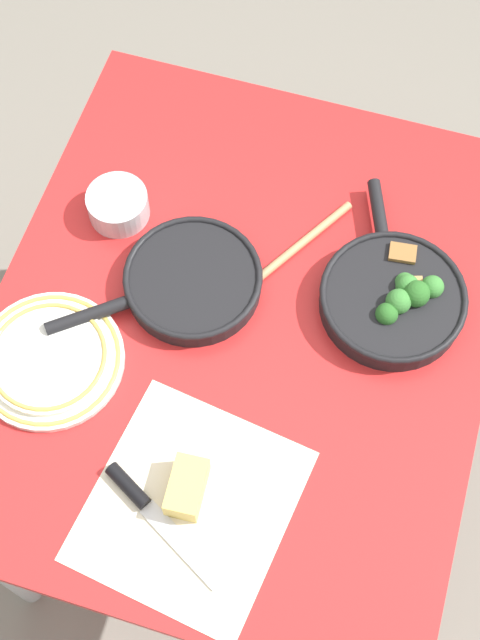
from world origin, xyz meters
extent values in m
plane|color=slate|center=(0.00, 0.00, 0.00)|extent=(14.00, 14.00, 0.00)
cube|color=red|center=(0.00, 0.00, 0.75)|extent=(1.04, 0.87, 0.03)
cylinder|color=#BCBCC1|center=(0.46, -0.37, 0.37)|extent=(0.05, 0.05, 0.74)
cylinder|color=#BCBCC1|center=(0.46, 0.37, 0.37)|extent=(0.05, 0.05, 0.74)
cylinder|color=black|center=(0.11, -0.24, 0.79)|extent=(0.25, 0.25, 0.04)
torus|color=black|center=(0.11, -0.24, 0.81)|extent=(0.26, 0.26, 0.01)
cylinder|color=black|center=(0.29, -0.18, 0.80)|extent=(0.12, 0.06, 0.02)
cylinder|color=#2C6823|center=(0.15, -0.30, 0.79)|extent=(0.01, 0.01, 0.02)
sphere|color=#387A33|center=(0.15, -0.30, 0.81)|extent=(0.04, 0.04, 0.04)
cylinder|color=#205218|center=(0.07, -0.24, 0.79)|extent=(0.01, 0.01, 0.02)
sphere|color=#286023|center=(0.07, -0.24, 0.81)|extent=(0.04, 0.04, 0.04)
cylinder|color=#2C6823|center=(0.13, -0.26, 0.79)|extent=(0.01, 0.01, 0.02)
sphere|color=#387A33|center=(0.13, -0.26, 0.81)|extent=(0.04, 0.04, 0.04)
cylinder|color=#2C6823|center=(0.14, -0.26, 0.79)|extent=(0.01, 0.01, 0.02)
sphere|color=#387A33|center=(0.14, -0.26, 0.81)|extent=(0.03, 0.03, 0.03)
cylinder|color=#2C6823|center=(0.10, -0.25, 0.79)|extent=(0.01, 0.01, 0.02)
sphere|color=#387A33|center=(0.10, -0.25, 0.80)|extent=(0.03, 0.03, 0.03)
cylinder|color=#205218|center=(0.12, -0.28, 0.79)|extent=(0.02, 0.02, 0.03)
sphere|color=#286023|center=(0.12, -0.28, 0.82)|extent=(0.05, 0.05, 0.05)
cylinder|color=#2C6823|center=(0.10, -0.25, 0.79)|extent=(0.02, 0.02, 0.02)
sphere|color=#387A33|center=(0.10, -0.25, 0.82)|extent=(0.04, 0.04, 0.04)
cube|color=olive|center=(0.19, -0.20, 0.79)|extent=(0.03, 0.04, 0.02)
cube|color=#AD7F4C|center=(0.14, -0.27, 0.79)|extent=(0.05, 0.04, 0.03)
cube|color=olive|center=(0.10, -0.17, 0.79)|extent=(0.04, 0.04, 0.03)
cube|color=olive|center=(0.20, -0.24, 0.80)|extent=(0.04, 0.05, 0.04)
cylinder|color=black|center=(0.05, 0.10, 0.79)|extent=(0.24, 0.24, 0.04)
torus|color=black|center=(0.05, 0.10, 0.80)|extent=(0.25, 0.25, 0.01)
cylinder|color=black|center=(-0.07, 0.25, 0.79)|extent=(0.11, 0.13, 0.02)
cylinder|color=#EAD170|center=(0.05, 0.10, 0.79)|extent=(0.20, 0.20, 0.02)
cylinder|color=tan|center=(0.17, -0.05, 0.78)|extent=(0.26, 0.16, 0.02)
ellipsoid|color=tan|center=(0.03, 0.04, 0.78)|extent=(0.08, 0.07, 0.02)
cube|color=beige|center=(-0.33, -0.02, 0.77)|extent=(0.37, 0.35, 0.00)
cube|color=silver|center=(-0.39, -0.02, 0.77)|extent=(0.11, 0.16, 0.01)
cylinder|color=black|center=(-0.33, 0.09, 0.78)|extent=(0.06, 0.09, 0.02)
cube|color=#E0C15B|center=(-0.31, -0.01, 0.79)|extent=(0.10, 0.06, 0.05)
cylinder|color=silver|center=(-0.16, 0.29, 0.77)|extent=(0.26, 0.26, 0.01)
torus|color=gold|center=(-0.16, 0.29, 0.78)|extent=(0.24, 0.24, 0.01)
cylinder|color=silver|center=(-0.16, 0.29, 0.79)|extent=(0.21, 0.21, 0.01)
torus|color=gold|center=(-0.16, 0.29, 0.79)|extent=(0.20, 0.20, 0.01)
cylinder|color=#B7B7BC|center=(0.16, 0.28, 0.79)|extent=(0.11, 0.11, 0.05)
camera|label=1|loc=(-0.64, -0.19, 2.17)|focal=50.00mm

